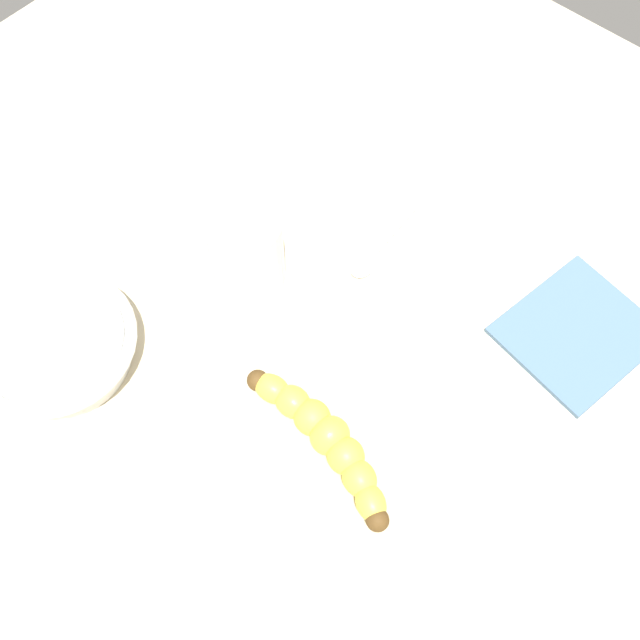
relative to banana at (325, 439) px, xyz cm
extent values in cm
cube|color=#C5B696|center=(6.30, 9.57, -3.42)|extent=(120.00, 120.00, 3.00)
ellipsoid|color=gold|center=(-1.84, -6.94, 0.00)|extent=(4.11, 4.49, 2.69)
ellipsoid|color=gold|center=(-0.80, -4.75, 0.00)|extent=(4.22, 4.53, 3.07)
ellipsoid|color=gold|center=(-0.01, -2.45, 0.00)|extent=(4.31, 4.44, 3.45)
ellipsoid|color=gold|center=(0.52, -0.08, 0.00)|extent=(4.37, 4.21, 3.84)
ellipsoid|color=gold|center=(0.77, 2.33, 0.00)|extent=(3.63, 3.81, 3.45)
ellipsoid|color=gold|center=(0.75, 4.76, 0.00)|extent=(3.30, 3.83, 3.07)
ellipsoid|color=gold|center=(0.46, 7.17, 0.00)|extent=(3.29, 4.06, 2.69)
sphere|color=#513819|center=(-2.63, -8.38, 0.00)|extent=(2.11, 2.11, 2.11)
sphere|color=#513819|center=(0.17, 8.78, 0.00)|extent=(2.11, 2.11, 2.11)
cylinder|color=silver|center=(8.73, 18.31, 3.02)|extent=(7.69, 7.69, 9.87)
cylinder|color=#AEC793|center=(8.73, 18.31, 2.46)|extent=(7.19, 7.19, 8.26)
cylinder|color=white|center=(-10.32, 25.86, 0.18)|extent=(13.89, 13.89, 4.19)
torus|color=white|center=(-10.32, 25.86, 1.67)|extent=(16.29, 16.29, 1.20)
ellipsoid|color=silver|center=(17.82, 10.17, -1.52)|extent=(3.77, 2.66, 0.80)
cube|color=silver|center=(22.95, 10.55, -1.52)|extent=(8.51, 1.12, 0.25)
cube|color=slate|center=(25.89, -11.20, -1.62)|extent=(15.76, 14.52, 0.60)
camera|label=1|loc=(-20.44, -17.39, 70.14)|focal=45.37mm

